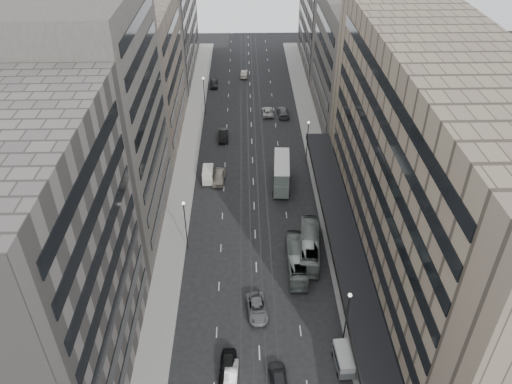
{
  "coord_description": "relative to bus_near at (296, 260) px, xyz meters",
  "views": [
    {
      "loc": [
        -1.26,
        -41.89,
        47.84
      ],
      "look_at": [
        0.22,
        18.68,
        5.07
      ],
      "focal_mm": 35.0,
      "sensor_mm": 36.0,
      "label": 1
    }
  ],
  "objects": [
    {
      "name": "sedan_5",
      "position": [
        -10.96,
        36.2,
        -0.57
      ],
      "size": [
        1.96,
        5.2,
        1.69
      ],
      "primitive_type": "imported",
      "rotation": [
        0.0,
        0.0,
        0.03
      ],
      "color": "black",
      "rests_on": "ground"
    },
    {
      "name": "building_left_a",
      "position": [
        -26.92,
        -15.83,
        13.59
      ],
      "size": [
        15.0,
        28.0,
        30.0
      ],
      "primitive_type": "cube",
      "color": "#645F5A",
      "rests_on": "ground"
    },
    {
      "name": "vw_microbus",
      "position": [
        3.78,
        -15.76,
        -0.2
      ],
      "size": [
        2.06,
        4.13,
        2.18
      ],
      "rotation": [
        0.0,
        0.0,
        0.06
      ],
      "color": "#525659",
      "rests_on": "ground"
    },
    {
      "name": "sedan_9",
      "position": [
        -6.71,
        67.69,
        -0.66
      ],
      "size": [
        1.87,
        4.64,
        1.5
      ],
      "primitive_type": "imported",
      "rotation": [
        0.0,
        0.0,
        3.08
      ],
      "color": "#BDB19D",
      "rests_on": "ground"
    },
    {
      "name": "sidewalk_right",
      "position": [
        6.58,
        29.67,
        -1.34
      ],
      "size": [
        4.0,
        125.0,
        0.15
      ],
      "primitive_type": "cube",
      "color": "gray",
      "rests_on": "ground"
    },
    {
      "name": "ground",
      "position": [
        -5.42,
        -7.83,
        -1.41
      ],
      "size": [
        220.0,
        220.0,
        0.0
      ],
      "primitive_type": "plane",
      "color": "black",
      "rests_on": "ground"
    },
    {
      "name": "building_right_far",
      "position": [
        16.08,
        74.17,
        12.59
      ],
      "size": [
        15.0,
        32.0,
        28.0
      ],
      "primitive_type": "cube",
      "color": "#645F5A",
      "rests_on": "ground"
    },
    {
      "name": "sedan_2",
      "position": [
        -5.54,
        -7.83,
        -0.69
      ],
      "size": [
        2.93,
        5.45,
        1.45
      ],
      "primitive_type": "imported",
      "rotation": [
        0.0,
        0.0,
        0.1
      ],
      "color": "slate",
      "rests_on": "ground"
    },
    {
      "name": "sedan_8",
      "position": [
        -13.92,
        61.89,
        -0.62
      ],
      "size": [
        2.03,
        4.7,
        1.58
      ],
      "primitive_type": "imported",
      "rotation": [
        0.0,
        0.0,
        0.03
      ],
      "color": "black",
      "rests_on": "ground"
    },
    {
      "name": "lamp_left_far",
      "position": [
        -15.12,
        47.17,
        3.79
      ],
      "size": [
        0.44,
        0.44,
        8.32
      ],
      "color": "#262628",
      "rests_on": "ground"
    },
    {
      "name": "building_left_d",
      "position": [
        -26.92,
        71.17,
        12.59
      ],
      "size": [
        15.0,
        38.0,
        28.0
      ],
      "primitive_type": "cube",
      "color": "#645F5A",
      "rests_on": "ground"
    },
    {
      "name": "sedan_1",
      "position": [
        -8.58,
        -17.18,
        -0.75
      ],
      "size": [
        1.64,
        4.08,
        1.32
      ],
      "primitive_type": "imported",
      "rotation": [
        0.0,
        0.0,
        -0.06
      ],
      "color": "silver",
      "rests_on": "ground"
    },
    {
      "name": "lamp_right_near",
      "position": [
        4.28,
        -12.83,
        3.79
      ],
      "size": [
        0.44,
        0.44,
        8.32
      ],
      "color": "#262628",
      "rests_on": "ground"
    },
    {
      "name": "sedan_6",
      "position": [
        -1.86,
        46.68,
        -0.73
      ],
      "size": [
        2.5,
        5.03,
        1.37
      ],
      "primitive_type": "imported",
      "rotation": [
        0.0,
        0.0,
        3.19
      ],
      "color": "beige",
      "rests_on": "ground"
    },
    {
      "name": "bus_near",
      "position": [
        0.0,
        0.0,
        0.0
      ],
      "size": [
        2.52,
        10.18,
        2.83
      ],
      "primitive_type": "imported",
      "rotation": [
        0.0,
        0.0,
        3.13
      ],
      "color": "gray",
      "rests_on": "ground"
    },
    {
      "name": "sedan_7",
      "position": [
        1.4,
        46.25,
        -0.62
      ],
      "size": [
        2.43,
        5.52,
        1.58
      ],
      "primitive_type": "imported",
      "rotation": [
        0.0,
        0.0,
        3.18
      ],
      "color": "#515154",
      "rests_on": "ground"
    },
    {
      "name": "bus_far",
      "position": [
        2.1,
        2.74,
        0.13
      ],
      "size": [
        3.86,
        11.28,
        3.08
      ],
      "primitive_type": "imported",
      "rotation": [
        0.0,
        0.0,
        3.02
      ],
      "color": "gray",
      "rests_on": "ground"
    },
    {
      "name": "panel_van",
      "position": [
        -13.12,
        21.49,
        -0.06
      ],
      "size": [
        1.94,
        3.9,
        2.45
      ],
      "rotation": [
        0.0,
        0.0,
        -0.0
      ],
      "color": "#B5B3A3",
      "rests_on": "ground"
    },
    {
      "name": "double_decker",
      "position": [
        -0.73,
        19.77,
        1.22
      ],
      "size": [
        3.26,
        9.07,
        4.88
      ],
      "rotation": [
        0.0,
        0.0,
        -0.07
      ],
      "color": "slate",
      "rests_on": "ground"
    },
    {
      "name": "lamp_right_far",
      "position": [
        4.28,
        27.17,
        3.79
      ],
      "size": [
        0.44,
        0.44,
        8.32
      ],
      "color": "#262628",
      "rests_on": "ground"
    },
    {
      "name": "building_right_mid",
      "position": [
        16.08,
        44.17,
        10.59
      ],
      "size": [
        15.0,
        28.0,
        24.0
      ],
      "primitive_type": "cube",
      "color": "#48443E",
      "rests_on": "ground"
    },
    {
      "name": "sedan_4",
      "position": [
        -11.29,
        21.42,
        -0.55
      ],
      "size": [
        2.4,
        5.19,
        1.72
      ],
      "primitive_type": "imported",
      "rotation": [
        0.0,
        0.0,
        -0.07
      ],
      "color": "#A89D8B",
      "rests_on": "ground"
    },
    {
      "name": "building_left_b",
      "position": [
        -26.92,
        11.17,
        15.59
      ],
      "size": [
        15.0,
        26.0,
        34.0
      ],
      "primitive_type": "cube",
      "color": "#48443E",
      "rests_on": "ground"
    },
    {
      "name": "building_left_c",
      "position": [
        -26.92,
        38.17,
        11.09
      ],
      "size": [
        15.0,
        28.0,
        25.0
      ],
      "primitive_type": "cube",
      "color": "slate",
      "rests_on": "ground"
    },
    {
      "name": "department_store",
      "position": [
        16.04,
        0.17,
        13.53
      ],
      "size": [
        19.2,
        60.0,
        30.0
      ],
      "color": "#766656",
      "rests_on": "ground"
    },
    {
      "name": "lamp_left_near",
      "position": [
        -15.12,
        4.17,
        3.79
      ],
      "size": [
        0.44,
        0.44,
        8.32
      ],
      "color": "#262628",
      "rests_on": "ground"
    },
    {
      "name": "sidewalk_left",
      "position": [
        -17.42,
        29.67,
        -1.34
      ],
      "size": [
        4.0,
        125.0,
        0.15
      ],
      "primitive_type": "cube",
      "color": "gray",
      "rests_on": "ground"
    },
    {
      "name": "sedan_0",
      "position": [
        -8.95,
        -16.14,
        -0.64
      ],
      "size": [
        2.08,
        4.66,
        1.56
      ],
      "primitive_type": "imported",
      "rotation": [
        0.0,
        0.0,
        -0.05
      ],
      "color": "black",
      "rests_on": "ground"
    },
    {
      "name": "sedan_3",
      "position": [
        -3.48,
        -17.63,
        -0.74
      ],
      "size": [
        2.19,
        4.75,
        1.34
      ],
      "primitive_type": "imported",
      "rotation": [
        0.0,
        0.0,
        3.21
      ],
      "color": "black",
      "rests_on": "ground"
    }
  ]
}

